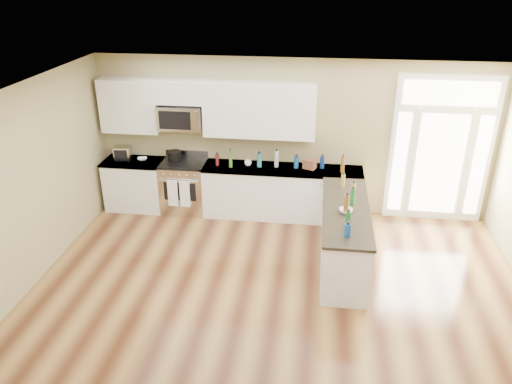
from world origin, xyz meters
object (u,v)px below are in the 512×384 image
kitchen_range (185,186)px  stockpot (175,155)px  peninsula_cabinet (344,238)px  toaster_oven (123,153)px

kitchen_range → stockpot: bearing=153.6°
peninsula_cabinet → stockpot: stockpot is taller
stockpot → toaster_oven: size_ratio=0.85×
kitchen_range → toaster_oven: size_ratio=3.66×
toaster_oven → kitchen_range: bearing=-7.3°
stockpot → peninsula_cabinet: bearing=-26.8°
peninsula_cabinet → stockpot: bearing=153.2°
kitchen_range → stockpot: size_ratio=4.30×
peninsula_cabinet → kitchen_range: bearing=153.1°
peninsula_cabinet → stockpot: 3.46m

